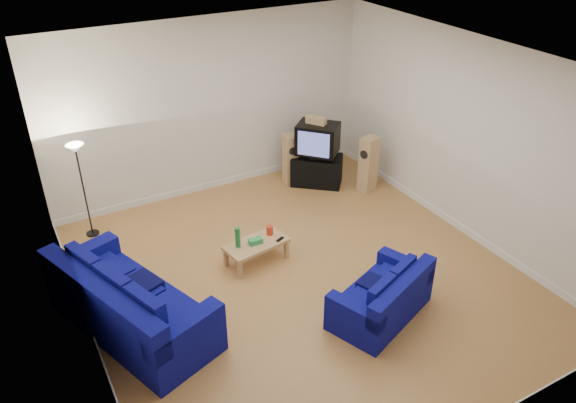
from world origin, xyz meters
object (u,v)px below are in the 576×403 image
sofa_three_seat (128,309)px  sofa_loveseat (383,300)px  tv_stand (317,170)px  television (318,139)px  coffee_table (256,245)px

sofa_three_seat → sofa_loveseat: (3.05, -1.39, -0.08)m
tv_stand → television: television is taller
sofa_three_seat → sofa_loveseat: bearing=45.6°
coffee_table → tv_stand: size_ratio=1.09×
sofa_three_seat → sofa_loveseat: size_ratio=1.62×
sofa_three_seat → television: (4.24, 2.24, 0.61)m
sofa_three_seat → tv_stand: 4.83m
tv_stand → television: (-0.02, -0.03, 0.67)m
sofa_loveseat → coffee_table: (-0.94, 1.94, 0.02)m
sofa_three_seat → tv_stand: size_ratio=2.82×
coffee_table → television: bearing=38.6°
television → tv_stand: bearing=104.8°
sofa_three_seat → television: size_ratio=2.91×
television → sofa_three_seat: bearing=-104.8°
sofa_three_seat → coffee_table: bearing=84.6°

